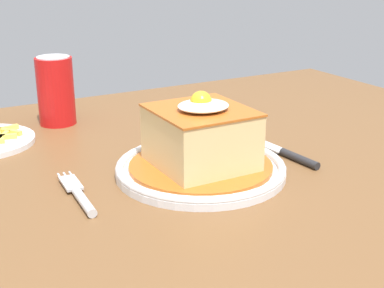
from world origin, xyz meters
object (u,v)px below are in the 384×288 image
object	(u,v)px
knife	(288,154)
soda_can	(56,91)
fork	(79,195)
main_plate	(199,169)

from	to	relation	value
knife	soda_can	distance (m)	0.44
fork	soda_can	xyz separation A→B (m)	(0.07, 0.34, 0.06)
main_plate	knife	distance (m)	0.15
main_plate	fork	size ratio (longest dim) A/B	1.70
soda_can	main_plate	bearing A→B (deg)	-72.79
fork	knife	world-z (taller)	same
main_plate	fork	distance (m)	0.17
fork	main_plate	bearing A→B (deg)	-0.73
fork	knife	distance (m)	0.33
main_plate	knife	size ratio (longest dim) A/B	1.46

